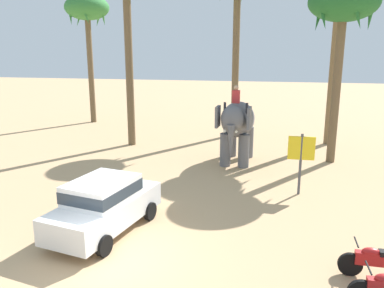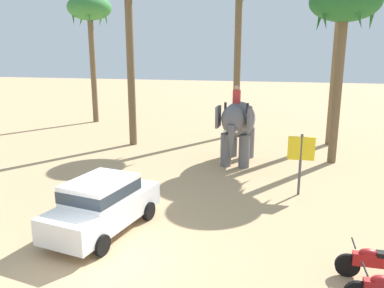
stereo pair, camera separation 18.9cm
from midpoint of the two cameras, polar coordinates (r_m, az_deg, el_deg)
name	(u,v)px [view 1 (the left image)]	position (r m, az deg, el deg)	size (l,w,h in m)	color
ground_plane	(106,263)	(11.12, -12.94, -16.48)	(120.00, 120.00, 0.00)	tan
car_sedan_foreground	(104,203)	(12.42, -13.09, -8.40)	(2.49, 4.36, 1.70)	white
elephant_with_mahout	(237,123)	(19.21, 6.30, 3.02)	(1.75, 3.91, 3.88)	slate
motorcycle_mid_row	(376,261)	(10.95, 24.78, -15.21)	(1.80, 0.55, 0.94)	black
palm_tree_behind_elephant	(87,12)	(30.98, -15.17, 18.02)	(3.20, 3.20, 9.32)	brown
palm_tree_near_hut	(343,8)	(20.17, 20.88, 18.02)	(3.20, 3.20, 8.50)	brown
signboard_yellow	(301,152)	(15.46, 15.25, -1.17)	(1.00, 0.10, 2.40)	#4C4C51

